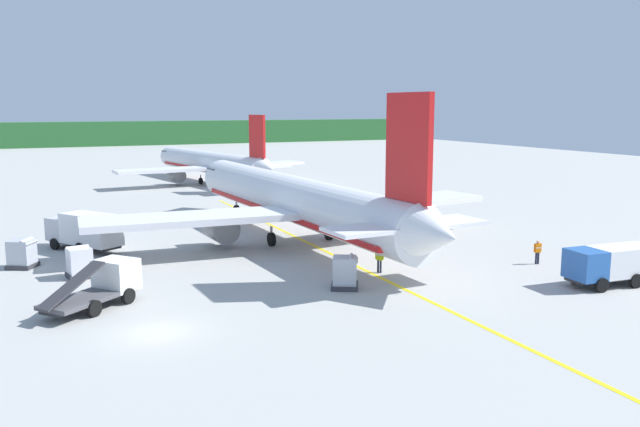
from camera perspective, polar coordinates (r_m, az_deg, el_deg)
The scene contains 13 objects.
ground at distance 80.70m, azimuth -20.11°, elevation 0.79°, with size 240.00×320.00×0.20m, color #A8A8A3.
distant_treeline at distance 193.58m, azimuth -22.69°, elevation 6.34°, with size 216.00×6.00×6.76m, color #28602D.
airliner_foreground at distance 54.03m, azimuth -2.12°, elevation 1.12°, with size 34.64×41.72×11.90m.
airliner_mid_apron at distance 96.90m, azimuth -9.39°, elevation 4.33°, with size 28.94×34.83×9.99m.
service_truck_fuel at distance 39.12m, azimuth -18.23°, elevation -5.83°, with size 5.86×5.39×2.58m.
service_truck_baggage at distance 53.89m, azimuth -19.78°, elevation -1.36°, with size 5.51×6.82×2.93m.
service_truck_catering at distance 44.89m, azimuth 24.01°, elevation -3.95°, with size 6.12×2.68×2.41m.
cargo_container_near at distance 45.72m, azimuth -20.16°, elevation -4.03°, with size 1.86×1.86×2.07m.
cargo_container_mid at distance 49.91m, azimuth -24.46°, elevation -3.21°, with size 2.28×2.28×2.09m.
cargo_container_far at distance 40.40m, azimuth 2.20°, elevation -5.16°, with size 2.21×2.21×2.10m.
crew_marshaller at distance 48.98m, azimuth 18.39°, elevation -3.04°, with size 0.62×0.29×1.71m.
crew_loader_left at distance 44.27m, azimuth 5.19°, elevation -3.84°, with size 0.46×0.51×1.76m.
apron_guide_line at distance 50.87m, azimuth 0.41°, elevation -3.26°, with size 0.30×60.00×0.01m, color yellow.
Camera 1 is at (-5.33, -31.74, 11.11)m, focal length 36.82 mm.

